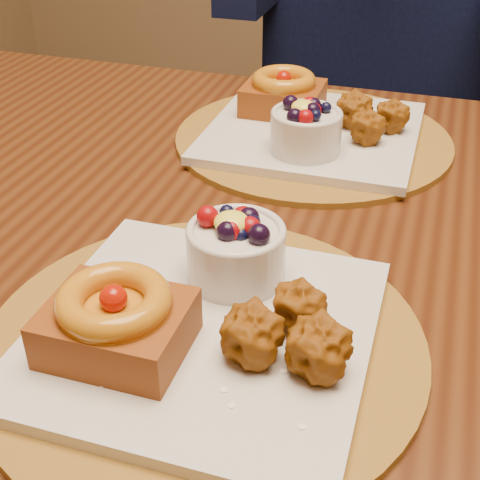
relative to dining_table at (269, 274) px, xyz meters
name	(u,v)px	position (x,y,z in m)	size (l,w,h in m)	color
dining_table	(269,274)	(0.00, 0.00, 0.00)	(1.60, 0.90, 0.76)	#37180A
place_setting_near	(202,316)	(0.00, -0.21, 0.10)	(0.38, 0.38, 0.09)	brown
place_setting_far	(311,125)	(0.00, 0.21, 0.10)	(0.38, 0.38, 0.09)	brown
chair_far	(368,127)	(0.00, 0.95, -0.20)	(0.53, 0.53, 0.86)	black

